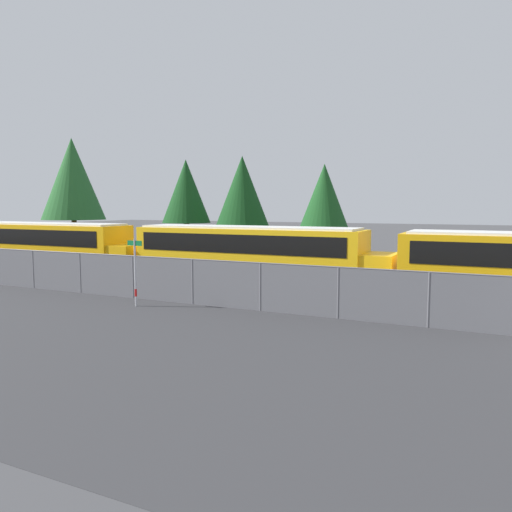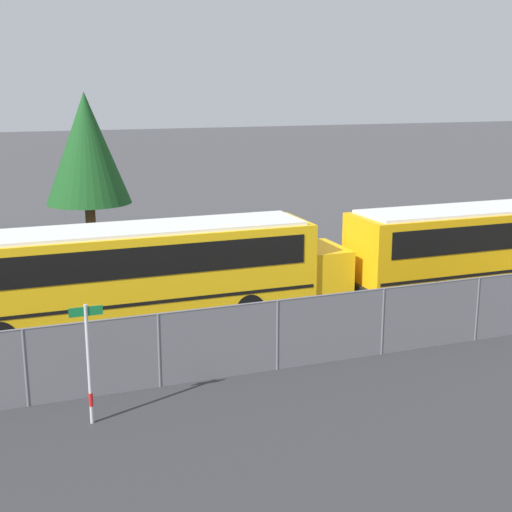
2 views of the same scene
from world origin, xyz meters
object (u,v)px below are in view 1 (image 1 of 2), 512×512
Objects in this scene: school_bus_1 at (47,243)px; school_bus_2 at (252,251)px; tree_0 at (324,200)px; tree_1 at (73,179)px; street_sign at (135,271)px; tree_2 at (242,193)px; tree_3 at (186,192)px.

school_bus_1 and school_bus_2 have the same top height.
tree_1 is at bearing 178.60° from tree_0.
tree_2 is at bearing 103.35° from street_sign.
tree_0 is 0.69× the size of tree_1.
school_bus_2 is 1.73× the size of tree_3.
school_bus_1 is at bearing -140.48° from tree_0.
school_bus_1 is at bearing 153.35° from street_sign.
tree_1 reaches higher than tree_3.
tree_2 is 1.01× the size of tree_3.
street_sign is at bearing -109.06° from school_bus_2.
tree_3 reaches higher than school_bus_1.
school_bus_2 is 1.32× the size of tree_1.
school_bus_2 is (13.34, 0.57, 0.00)m from school_bus_1.
tree_2 is at bearing 0.20° from tree_3.
street_sign is at bearing -39.60° from tree_1.
school_bus_2 is at bearing -60.57° from tree_2.
street_sign is (-2.14, -6.19, -0.35)m from school_bus_2.
tree_3 is (11.99, -0.15, -1.25)m from tree_1.
tree_2 is (-4.09, 17.22, 3.54)m from street_sign.
tree_0 reaches higher than street_sign.
street_sign is 17.21m from tree_0.
tree_1 is at bearing 140.40° from street_sign.
school_bus_2 is 10.92m from tree_0.
school_bus_1 is 4.90× the size of street_sign.
school_bus_2 is at bearing -91.07° from tree_0.
school_bus_1 is 13.98m from tree_2.
tree_3 is at bearing 177.88° from tree_0.
tree_1 is (-20.98, 17.35, 4.93)m from street_sign.
school_bus_1 is 1.32× the size of tree_1.
tree_1 reaches higher than street_sign.
street_sign is at bearing -76.65° from tree_2.
tree_1 reaches higher than school_bus_1.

